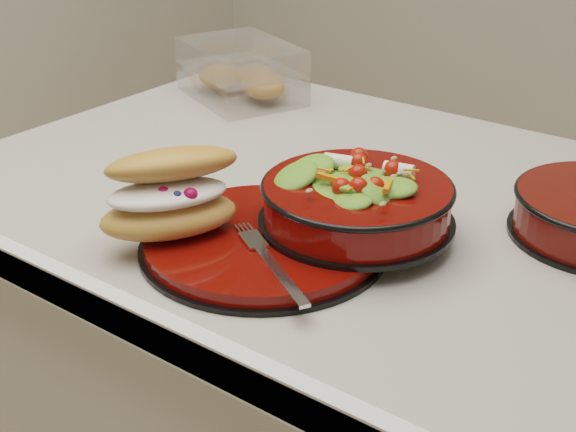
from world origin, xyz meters
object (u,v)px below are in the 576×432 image
Objects in this scene: pastry_box at (242,72)px; salad_bowl at (357,195)px; dinner_plate at (264,241)px; croissant at (172,194)px; fork at (272,264)px.

salad_bowl is at bearing -13.19° from pastry_box.
croissant is (-0.09, -0.06, 0.06)m from dinner_plate.
salad_bowl reaches higher than pastry_box.
fork is at bearing -44.66° from dinner_plate.
dinner_plate is 0.12m from croissant.
croissant is at bearing -137.62° from salad_bowl.
croissant reaches higher than fork.
salad_bowl is at bearing 23.61° from fork.
salad_bowl is 1.50× the size of fork.
salad_bowl is 0.88× the size of pastry_box.
pastry_box is at bearing 132.27° from dinner_plate.
dinner_plate is 1.24× the size of salad_bowl.
croissant is 0.56m from pastry_box.
salad_bowl is 0.14m from fork.
pastry_box reaches higher than fork.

